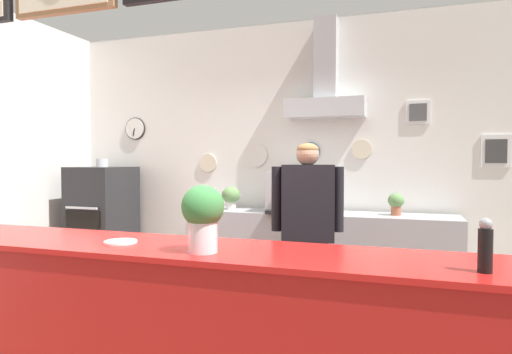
% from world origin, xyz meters
% --- Properties ---
extents(back_wall_assembly, '(5.46, 2.61, 3.08)m').
position_xyz_m(back_wall_assembly, '(0.02, 2.23, 1.64)').
color(back_wall_assembly, '#9E9E99').
rests_on(back_wall_assembly, ground_plane).
extents(service_counter, '(4.09, 0.62, 1.02)m').
position_xyz_m(service_counter, '(0.00, -0.45, 0.51)').
color(service_counter, '#B21916').
rests_on(service_counter, ground_plane).
extents(back_prep_counter, '(2.83, 0.54, 0.94)m').
position_xyz_m(back_prep_counter, '(0.49, 1.98, 0.46)').
color(back_prep_counter, '#A3A5AD').
rests_on(back_prep_counter, ground_plane).
extents(pizza_oven, '(0.61, 0.73, 1.51)m').
position_xyz_m(pizza_oven, '(-2.12, 1.84, 0.71)').
color(pizza_oven, '#232326').
rests_on(pizza_oven, ground_plane).
extents(shop_worker, '(0.55, 0.31, 1.62)m').
position_xyz_m(shop_worker, '(0.64, 0.74, 0.87)').
color(shop_worker, '#232328').
rests_on(shop_worker, ground_plane).
extents(espresso_machine, '(0.47, 0.53, 0.43)m').
position_xyz_m(espresso_machine, '(0.22, 1.96, 1.15)').
color(espresso_machine, '#B7BABF').
rests_on(espresso_machine, back_prep_counter).
extents(potted_thyme, '(0.21, 0.21, 0.26)m').
position_xyz_m(potted_thyme, '(-0.49, 1.96, 1.09)').
color(potted_thyme, beige).
rests_on(potted_thyme, back_prep_counter).
extents(potted_sage, '(0.16, 0.16, 0.22)m').
position_xyz_m(potted_sage, '(1.28, 1.99, 1.07)').
color(potted_sage, '#9E563D').
rests_on(potted_sage, back_prep_counter).
extents(pepper_grinder, '(0.06, 0.06, 0.23)m').
position_xyz_m(pepper_grinder, '(1.67, -0.57, 1.13)').
color(pepper_grinder, black).
rests_on(pepper_grinder, service_counter).
extents(condiment_plate, '(0.19, 0.19, 0.01)m').
position_xyz_m(condiment_plate, '(-0.20, -0.49, 1.02)').
color(condiment_plate, white).
rests_on(condiment_plate, service_counter).
extents(basil_vase, '(0.22, 0.22, 0.35)m').
position_xyz_m(basil_vase, '(0.36, -0.57, 1.20)').
color(basil_vase, silver).
rests_on(basil_vase, service_counter).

